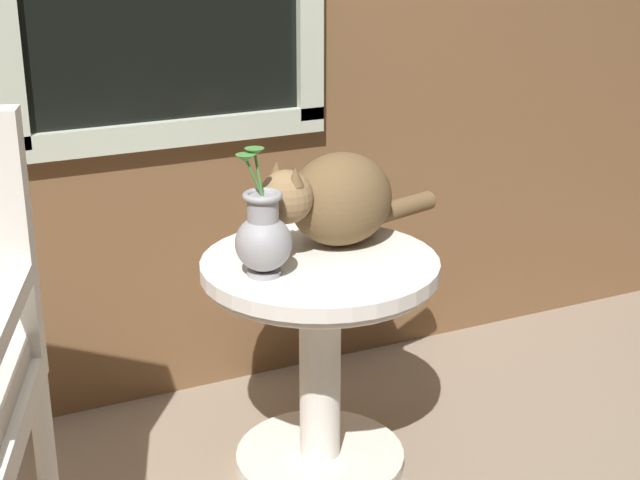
{
  "coord_description": "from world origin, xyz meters",
  "views": [
    {
      "loc": [
        -0.68,
        -1.66,
        1.39
      ],
      "look_at": [
        0.23,
        0.28,
        0.61
      ],
      "focal_mm": 54.44,
      "sensor_mm": 36.0,
      "label": 1
    }
  ],
  "objects": [
    {
      "name": "wicker_side_table",
      "position": [
        0.23,
        0.28,
        0.39
      ],
      "size": [
        0.57,
        0.57,
        0.56
      ],
      "color": "silver",
      "rests_on": "ground_plane"
    },
    {
      "name": "cat",
      "position": [
        0.31,
        0.36,
        0.67
      ],
      "size": [
        0.54,
        0.29,
        0.23
      ],
      "color": "brown",
      "rests_on": "wicker_side_table"
    },
    {
      "name": "pewter_vase_with_ivy",
      "position": [
        0.07,
        0.25,
        0.65
      ],
      "size": [
        0.13,
        0.13,
        0.29
      ],
      "color": "#99999E",
      "rests_on": "wicker_side_table"
    }
  ]
}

